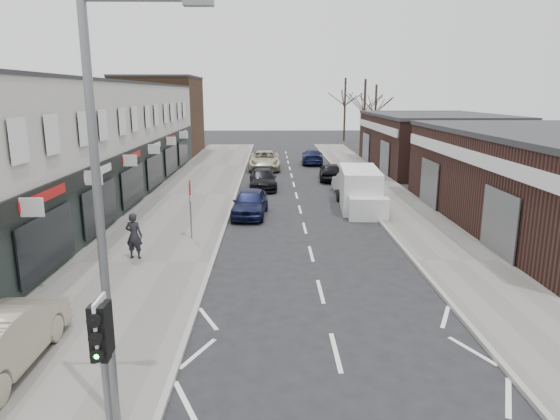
{
  "coord_description": "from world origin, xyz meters",
  "views": [
    {
      "loc": [
        -1.63,
        -9.5,
        6.42
      ],
      "look_at": [
        -1.34,
        6.81,
        2.6
      ],
      "focal_mm": 32.0,
      "sensor_mm": 36.0,
      "label": 1
    }
  ],
  "objects_px": {
    "street_lamp": "(108,198)",
    "pedestrian": "(134,236)",
    "white_van": "(360,190)",
    "parked_car_left_c": "(265,160)",
    "traffic_light": "(102,345)",
    "warning_sign": "(191,192)",
    "parked_car_right_b": "(331,171)",
    "parked_car_left_b": "(263,179)",
    "parked_car_right_c": "(312,157)",
    "parked_car_left_a": "(250,203)",
    "parked_car_right_a": "(350,184)"
  },
  "relations": [
    {
      "from": "warning_sign",
      "to": "parked_car_right_c",
      "type": "distance_m",
      "value": 25.89
    },
    {
      "from": "white_van",
      "to": "parked_car_left_c",
      "type": "distance_m",
      "value": 16.17
    },
    {
      "from": "warning_sign",
      "to": "parked_car_right_b",
      "type": "bearing_deg",
      "value": 62.94
    },
    {
      "from": "parked_car_left_b",
      "to": "parked_car_left_c",
      "type": "relative_size",
      "value": 0.79
    },
    {
      "from": "parked_car_right_a",
      "to": "parked_car_right_c",
      "type": "relative_size",
      "value": 0.95
    },
    {
      "from": "pedestrian",
      "to": "parked_car_right_b",
      "type": "relative_size",
      "value": 0.46
    },
    {
      "from": "traffic_light",
      "to": "parked_car_left_c",
      "type": "xyz_separation_m",
      "value": [
        2.2,
        35.35,
        -1.62
      ]
    },
    {
      "from": "warning_sign",
      "to": "parked_car_right_a",
      "type": "height_order",
      "value": "warning_sign"
    },
    {
      "from": "street_lamp",
      "to": "pedestrian",
      "type": "distance_m",
      "value": 10.91
    },
    {
      "from": "white_van",
      "to": "parked_car_left_a",
      "type": "xyz_separation_m",
      "value": [
        -6.16,
        -1.63,
        -0.35
      ]
    },
    {
      "from": "pedestrian",
      "to": "parked_car_left_b",
      "type": "distance_m",
      "value": 15.91
    },
    {
      "from": "pedestrian",
      "to": "parked_car_right_c",
      "type": "height_order",
      "value": "pedestrian"
    },
    {
      "from": "parked_car_right_a",
      "to": "traffic_light",
      "type": "bearing_deg",
      "value": 67.4
    },
    {
      "from": "white_van",
      "to": "parked_car_left_c",
      "type": "bearing_deg",
      "value": 114.83
    },
    {
      "from": "white_van",
      "to": "parked_car_right_b",
      "type": "height_order",
      "value": "white_van"
    },
    {
      "from": "parked_car_right_a",
      "to": "parked_car_left_a",
      "type": "bearing_deg",
      "value": 36.95
    },
    {
      "from": "traffic_light",
      "to": "parked_car_right_c",
      "type": "bearing_deg",
      "value": 80.32
    },
    {
      "from": "parked_car_left_a",
      "to": "parked_car_right_b",
      "type": "relative_size",
      "value": 1.06
    },
    {
      "from": "parked_car_left_a",
      "to": "parked_car_left_c",
      "type": "height_order",
      "value": "parked_car_left_c"
    },
    {
      "from": "parked_car_left_b",
      "to": "street_lamp",
      "type": "bearing_deg",
      "value": -97.38
    },
    {
      "from": "parked_car_left_a",
      "to": "parked_car_right_a",
      "type": "distance_m",
      "value": 8.29
    },
    {
      "from": "parked_car_left_b",
      "to": "parked_car_right_a",
      "type": "height_order",
      "value": "parked_car_right_a"
    },
    {
      "from": "street_lamp",
      "to": "parked_car_right_a",
      "type": "distance_m",
      "value": 24.5
    },
    {
      "from": "pedestrian",
      "to": "parked_car_left_a",
      "type": "height_order",
      "value": "pedestrian"
    },
    {
      "from": "white_van",
      "to": "parked_car_right_c",
      "type": "height_order",
      "value": "white_van"
    },
    {
      "from": "warning_sign",
      "to": "parked_car_left_c",
      "type": "bearing_deg",
      "value": 82.11
    },
    {
      "from": "warning_sign",
      "to": "parked_car_right_b",
      "type": "relative_size",
      "value": 0.67
    },
    {
      "from": "pedestrian",
      "to": "parked_car_right_c",
      "type": "relative_size",
      "value": 0.39
    },
    {
      "from": "parked_car_right_c",
      "to": "parked_car_left_a",
      "type": "bearing_deg",
      "value": 79.89
    },
    {
      "from": "parked_car_right_a",
      "to": "parked_car_right_c",
      "type": "height_order",
      "value": "parked_car_right_a"
    },
    {
      "from": "white_van",
      "to": "parked_car_left_b",
      "type": "xyz_separation_m",
      "value": [
        -5.6,
        6.21,
        -0.42
      ]
    },
    {
      "from": "traffic_light",
      "to": "warning_sign",
      "type": "bearing_deg",
      "value": 93.1
    },
    {
      "from": "pedestrian",
      "to": "parked_car_left_c",
      "type": "relative_size",
      "value": 0.32
    },
    {
      "from": "pedestrian",
      "to": "parked_car_left_b",
      "type": "relative_size",
      "value": 0.41
    },
    {
      "from": "warning_sign",
      "to": "parked_car_left_c",
      "type": "relative_size",
      "value": 0.47
    },
    {
      "from": "white_van",
      "to": "pedestrian",
      "type": "xyz_separation_m",
      "value": [
        -10.37,
        -8.96,
        -0.04
      ]
    },
    {
      "from": "parked_car_left_b",
      "to": "parked_car_right_a",
      "type": "bearing_deg",
      "value": -24.71
    },
    {
      "from": "parked_car_left_a",
      "to": "parked_car_right_b",
      "type": "height_order",
      "value": "parked_car_left_a"
    },
    {
      "from": "warning_sign",
      "to": "parked_car_left_c",
      "type": "distance_m",
      "value": 21.59
    },
    {
      "from": "parked_car_left_c",
      "to": "parked_car_right_a",
      "type": "distance_m",
      "value": 12.64
    },
    {
      "from": "parked_car_left_b",
      "to": "parked_car_right_a",
      "type": "distance_m",
      "value": 6.12
    },
    {
      "from": "warning_sign",
      "to": "parked_car_right_a",
      "type": "relative_size",
      "value": 0.61
    },
    {
      "from": "parked_car_left_c",
      "to": "parked_car_right_b",
      "type": "xyz_separation_m",
      "value": [
        5.05,
        -5.66,
        -0.11
      ]
    },
    {
      "from": "parked_car_left_a",
      "to": "parked_car_right_c",
      "type": "height_order",
      "value": "parked_car_left_a"
    },
    {
      "from": "traffic_light",
      "to": "parked_car_left_c",
      "type": "height_order",
      "value": "traffic_light"
    },
    {
      "from": "warning_sign",
      "to": "parked_car_left_c",
      "type": "height_order",
      "value": "warning_sign"
    },
    {
      "from": "traffic_light",
      "to": "parked_car_left_a",
      "type": "bearing_deg",
      "value": 84.96
    },
    {
      "from": "pedestrian",
      "to": "parked_car_left_a",
      "type": "bearing_deg",
      "value": -110.21
    },
    {
      "from": "warning_sign",
      "to": "parked_car_right_b",
      "type": "xyz_separation_m",
      "value": [
        8.01,
        15.68,
        -1.52
      ]
    },
    {
      "from": "warning_sign",
      "to": "parked_car_right_a",
      "type": "distance_m",
      "value": 13.3
    }
  ]
}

